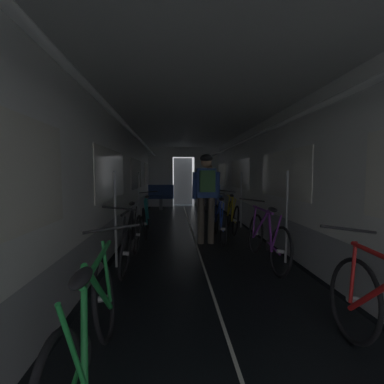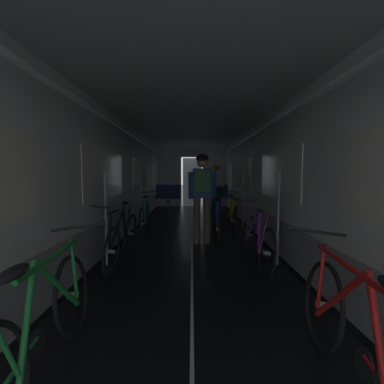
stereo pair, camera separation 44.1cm
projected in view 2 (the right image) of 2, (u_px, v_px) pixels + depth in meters
ground_plane at (192, 374)px, 1.73m from camera, size 60.00×60.00×0.00m
train_car_shell at (192, 157)px, 5.21m from camera, size 3.14×12.34×2.57m
bench_seat_far_left at (168, 195)px, 9.75m from camera, size 0.98×0.51×0.95m
bench_seat_far_right at (216, 195)px, 9.75m from camera, size 0.98×0.51×0.95m
bicycle_red at (358, 342)px, 1.49m from camera, size 0.44×1.69×0.95m
bicycle_teal at (146, 217)px, 5.79m from camera, size 0.44×1.69×0.95m
bicycle_yellow at (233, 215)px, 6.05m from camera, size 0.44×1.69×0.95m
bicycle_green at (43, 325)px, 1.65m from camera, size 0.44×1.69×0.95m
bicycle_purple at (257, 240)px, 3.80m from camera, size 0.44×1.69×0.95m
bicycle_black at (122, 238)px, 3.89m from camera, size 0.44×1.69×0.95m
person_cyclist_aisle at (202, 189)px, 4.90m from camera, size 0.53×0.39×1.73m
bicycle_blue_in_aisle at (217, 222)px, 5.21m from camera, size 0.44×1.69×0.94m
person_standing_near_bench at (217, 184)px, 9.35m from camera, size 0.53×0.23×1.69m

